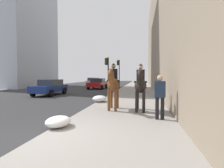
{
  "coord_description": "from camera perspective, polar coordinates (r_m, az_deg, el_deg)",
  "views": [
    {
      "loc": [
        -4.78,
        -2.86,
        1.79
      ],
      "look_at": [
        4.0,
        -1.45,
        1.4
      ],
      "focal_mm": 30.28,
      "sensor_mm": 36.0,
      "label": 1
    }
  ],
  "objects": [
    {
      "name": "traffic_light_near_curb",
      "position": [
        18.65,
        -1.43,
        4.46
      ],
      "size": [
        0.2,
        0.44,
        3.59
      ],
      "color": "black",
      "rests_on": "ground"
    },
    {
      "name": "glass_office_tower",
      "position": [
        36.75,
        -27.96,
        20.38
      ],
      "size": [
        12.0,
        10.0,
        26.47
      ],
      "primitive_type": "cube",
      "color": "#9EA8B7",
      "rests_on": "ground"
    },
    {
      "name": "car_mid_lane",
      "position": [
        25.8,
        -4.37,
        0.19
      ],
      "size": [
        3.95,
        2.19,
        1.44
      ],
      "rotation": [
        0.0,
        0.0,
        3.11
      ],
      "color": "maroon",
      "rests_on": "ground"
    },
    {
      "name": "snow_pile_near",
      "position": [
        6.53,
        -15.94,
        -10.84
      ],
      "size": [
        1.01,
        0.77,
        0.35
      ],
      "primitive_type": "ellipsoid",
      "color": "white",
      "rests_on": "sidewalk_slab"
    },
    {
      "name": "snow_pile_far",
      "position": [
        12.19,
        -3.78,
        -4.42
      ],
      "size": [
        1.15,
        0.89,
        0.4
      ],
      "primitive_type": "ellipsoid",
      "color": "white",
      "rests_on": "sidewalk_slab"
    },
    {
      "name": "pedestrian_greeting",
      "position": [
        7.42,
        14.26,
        -2.93
      ],
      "size": [
        0.28,
        0.41,
        1.7
      ],
      "rotation": [
        0.0,
        0.0,
        -0.05
      ],
      "color": "black",
      "rests_on": "sidewalk_slab"
    },
    {
      "name": "mounted_horse_near",
      "position": [
        9.24,
        0.35,
        0.09
      ],
      "size": [
        2.15,
        0.61,
        2.3
      ],
      "rotation": [
        0.0,
        0.0,
        3.17
      ],
      "color": "brown",
      "rests_on": "sidewalk_slab"
    },
    {
      "name": "sidewalk_slab",
      "position": [
        5.14,
        -0.25,
        -17.15
      ],
      "size": [
        120.0,
        4.13,
        0.12
      ],
      "primitive_type": "cube",
      "color": "gray",
      "rests_on": "ground"
    },
    {
      "name": "mounted_horse_far",
      "position": [
        8.97,
        8.6,
        -0.28
      ],
      "size": [
        2.15,
        0.61,
        2.25
      ],
      "rotation": [
        0.0,
        0.0,
        3.12
      ],
      "color": "black",
      "rests_on": "sidewalk_slab"
    },
    {
      "name": "car_far_lane",
      "position": [
        33.79,
        -5.59,
        0.74
      ],
      "size": [
        3.87,
        2.07,
        1.44
      ],
      "rotation": [
        0.0,
        0.0,
        -0.04
      ],
      "color": "silver",
      "rests_on": "ground"
    },
    {
      "name": "car_near_lane",
      "position": [
        18.26,
        -18.25,
        -0.88
      ],
      "size": [
        4.19,
        2.0,
        1.44
      ],
      "rotation": [
        0.0,
        0.0,
        3.12
      ],
      "color": "navy",
      "rests_on": "ground"
    },
    {
      "name": "traffic_light_far_curb",
      "position": [
        26.55,
        2.01,
        4.44
      ],
      "size": [
        0.2,
        0.44,
        4.01
      ],
      "color": "black",
      "rests_on": "ground"
    }
  ]
}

